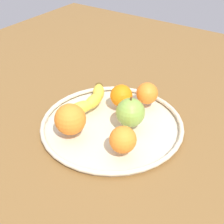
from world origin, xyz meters
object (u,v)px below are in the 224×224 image
at_px(apple, 130,112).
at_px(orange_back_left, 70,119).
at_px(orange_back_right, 147,93).
at_px(orange_front_left, 121,96).
at_px(banana, 92,99).
at_px(orange_front_right, 123,140).
at_px(fruit_bowl, 112,124).

relative_size(apple, orange_back_left, 1.06).
distance_m(orange_back_left, orange_back_right, 0.24).
bearing_deg(apple, orange_front_left, 47.32).
height_order(banana, orange_back_right, orange_back_right).
distance_m(orange_front_right, orange_back_right, 0.22).
bearing_deg(fruit_bowl, orange_front_left, 15.93).
relative_size(banana, orange_front_left, 2.83).
xyz_separation_m(apple, orange_back_left, (-0.11, 0.10, 0.00)).
relative_size(fruit_bowl, banana, 2.12).
xyz_separation_m(orange_back_left, orange_front_right, (0.01, -0.14, -0.01)).
relative_size(orange_front_right, orange_back_right, 1.03).
xyz_separation_m(banana, orange_front_right, (-0.11, -0.18, 0.01)).
bearing_deg(orange_back_left, apple, -43.56).
height_order(orange_front_left, orange_front_right, same).
xyz_separation_m(banana, orange_back_left, (-0.13, -0.03, 0.02)).
bearing_deg(fruit_bowl, orange_front_right, -133.18).
relative_size(fruit_bowl, orange_back_left, 4.80).
height_order(orange_back_left, orange_back_right, orange_back_left).
bearing_deg(apple, orange_back_right, 7.61).
xyz_separation_m(fruit_bowl, orange_front_left, (0.08, 0.02, 0.04)).
distance_m(fruit_bowl, orange_front_left, 0.09).
height_order(fruit_bowl, orange_front_right, orange_front_right).
xyz_separation_m(banana, orange_back_right, (0.10, -0.12, 0.01)).
bearing_deg(orange_back_right, banana, 127.95).
height_order(banana, orange_front_right, orange_front_right).
relative_size(fruit_bowl, orange_back_right, 6.08).
xyz_separation_m(apple, orange_back_right, (0.11, 0.02, -0.01)).
bearing_deg(orange_front_left, apple, -132.68).
xyz_separation_m(apple, orange_front_left, (0.06, 0.07, -0.01)).
bearing_deg(fruit_bowl, orange_back_left, 147.72).
height_order(apple, orange_front_left, apple).
bearing_deg(banana, orange_front_left, -63.02).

